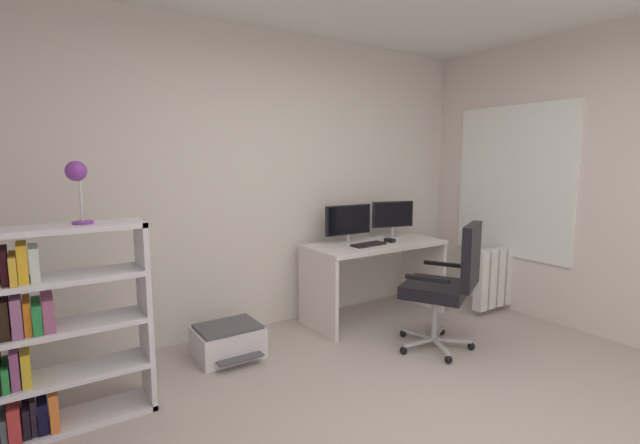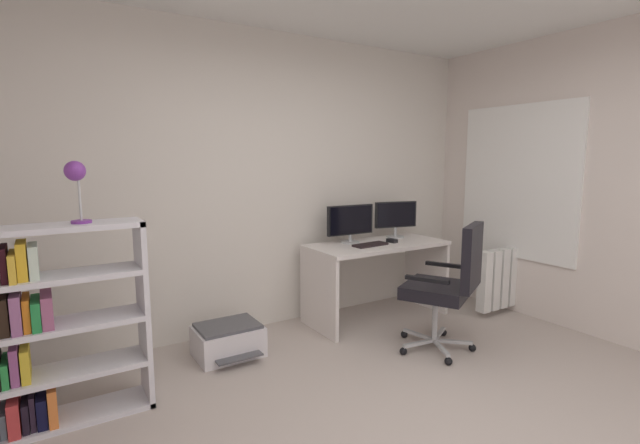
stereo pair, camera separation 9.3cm
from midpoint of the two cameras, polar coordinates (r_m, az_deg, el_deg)
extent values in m
cube|color=silver|center=(4.08, -8.75, 4.96)|extent=(4.67, 0.10, 2.65)
cube|color=white|center=(4.86, 22.86, 4.73)|extent=(0.01, 1.18, 1.42)
cube|color=white|center=(4.85, 22.81, 4.73)|extent=(0.02, 1.26, 1.50)
cube|color=silver|center=(4.32, 6.38, -2.86)|extent=(1.35, 0.62, 0.04)
cube|color=silver|center=(4.03, -0.99, -9.05)|extent=(0.04, 0.60, 0.71)
cube|color=silver|center=(4.84, 12.34, -6.31)|extent=(0.04, 0.60, 0.71)
cylinder|color=#B2B5B7|center=(4.29, 2.96, -2.56)|extent=(0.18, 0.18, 0.01)
cylinder|color=#B2B5B7|center=(4.28, 2.97, -1.95)|extent=(0.03, 0.03, 0.08)
cube|color=black|center=(4.26, 2.98, 0.29)|extent=(0.50, 0.05, 0.28)
cube|color=black|center=(4.24, 3.15, 0.26)|extent=(0.46, 0.02, 0.26)
cylinder|color=#B2B5B7|center=(4.65, 8.62, -1.82)|extent=(0.18, 0.18, 0.01)
cylinder|color=#B2B5B7|center=(4.64, 8.63, -1.11)|extent=(0.03, 0.03, 0.10)
cube|color=black|center=(4.61, 8.68, 0.99)|extent=(0.45, 0.14, 0.26)
cube|color=black|center=(4.60, 8.80, 0.96)|extent=(0.41, 0.10, 0.24)
cube|color=black|center=(4.16, 5.56, -2.86)|extent=(0.35, 0.15, 0.02)
cube|color=black|center=(4.36, 8.27, -2.32)|extent=(0.07, 0.11, 0.03)
cube|color=#B7BABC|center=(4.04, 14.11, -13.51)|extent=(0.28, 0.17, 0.02)
sphere|color=black|center=(4.19, 14.60, -13.31)|extent=(0.06, 0.06, 0.06)
cube|color=#B7BABC|center=(3.98, 11.68, -13.77)|extent=(0.09, 0.30, 0.02)
sphere|color=black|center=(4.07, 9.87, -13.80)|extent=(0.06, 0.06, 0.06)
cube|color=#B7BABC|center=(3.82, 11.75, -14.75)|extent=(0.30, 0.07, 0.02)
sphere|color=black|center=(3.75, 9.85, -15.80)|extent=(0.06, 0.06, 0.06)
cube|color=#B7BABC|center=(3.77, 14.41, -15.09)|extent=(0.16, 0.28, 0.02)
sphere|color=black|center=(3.67, 15.31, -16.54)|extent=(0.06, 0.06, 0.06)
cube|color=#B7BABC|center=(3.92, 15.81, -14.28)|extent=(0.24, 0.23, 0.02)
sphere|color=black|center=(3.95, 18.03, -14.80)|extent=(0.06, 0.06, 0.06)
cylinder|color=#B7BABC|center=(3.84, 13.65, -11.69)|extent=(0.04, 0.04, 0.37)
cube|color=black|center=(3.76, 13.77, -8.30)|extent=(0.66, 0.65, 0.10)
cube|color=black|center=(3.64, 18.01, -4.16)|extent=(0.43, 0.28, 0.50)
cube|color=black|center=(3.47, 12.74, -7.07)|extent=(0.19, 0.31, 0.03)
cube|color=black|center=(3.98, 14.80, -5.21)|extent=(0.19, 0.31, 0.03)
cube|color=silver|center=(3.06, -22.18, -10.68)|extent=(0.03, 0.29, 1.17)
cube|color=silver|center=(2.89, -31.06, -0.72)|extent=(0.88, 0.29, 0.03)
cube|color=silver|center=(3.24, -29.49, -21.05)|extent=(0.88, 0.29, 0.03)
cube|color=silver|center=(3.12, -29.87, -16.43)|extent=(0.82, 0.29, 0.03)
cube|color=silver|center=(3.02, -30.25, -11.48)|extent=(0.82, 0.29, 0.03)
cube|color=silver|center=(2.94, -30.65, -6.21)|extent=(0.82, 0.29, 0.03)
cube|color=slate|center=(3.21, -35.97, -20.15)|extent=(0.03, 0.20, 0.14)
cube|color=#BA3435|center=(3.19, -35.08, -19.70)|extent=(0.06, 0.25, 0.20)
cube|color=black|center=(3.20, -34.06, -19.83)|extent=(0.03, 0.22, 0.17)
cube|color=#261A29|center=(3.20, -33.43, -19.42)|extent=(0.03, 0.23, 0.20)
cube|color=black|center=(3.20, -32.59, -19.58)|extent=(0.05, 0.25, 0.18)
cube|color=orange|center=(3.18, -31.59, -19.27)|extent=(0.05, 0.24, 0.22)
cube|color=#26893D|center=(3.09, -35.83, -15.47)|extent=(0.03, 0.22, 0.13)
cube|color=#8C487E|center=(3.08, -35.05, -14.74)|extent=(0.04, 0.23, 0.21)
cube|color=gold|center=(3.08, -34.09, -14.84)|extent=(0.04, 0.23, 0.19)
cube|color=black|center=(2.99, -36.12, -9.74)|extent=(0.06, 0.22, 0.21)
cube|color=#955B8A|center=(2.98, -34.92, -9.59)|extent=(0.05, 0.24, 0.21)
cube|color=orange|center=(2.98, -33.99, -9.80)|extent=(0.03, 0.21, 0.18)
cube|color=#248841|center=(2.98, -33.13, -9.95)|extent=(0.04, 0.24, 0.16)
cube|color=#9E557C|center=(2.99, -32.11, -9.64)|extent=(0.06, 0.24, 0.18)
cube|color=black|center=(2.93, -35.99, -4.49)|extent=(0.03, 0.23, 0.19)
cube|color=gold|center=(2.92, -35.24, -4.82)|extent=(0.03, 0.26, 0.15)
cube|color=gold|center=(2.92, -34.42, -4.21)|extent=(0.05, 0.21, 0.20)
cube|color=silver|center=(2.92, -33.38, -4.33)|extent=(0.05, 0.21, 0.18)
cylinder|color=purple|center=(2.89, -28.78, -0.06)|extent=(0.11, 0.11, 0.02)
cylinder|color=silver|center=(2.88, -28.95, 2.54)|extent=(0.01, 0.01, 0.25)
sphere|color=purple|center=(2.87, -29.44, 5.67)|extent=(0.11, 0.11, 0.11)
cube|color=silver|center=(3.71, -12.32, -14.72)|extent=(0.50, 0.38, 0.23)
cube|color=#4C4C51|center=(3.66, -12.38, -12.88)|extent=(0.46, 0.35, 0.02)
cube|color=#4C4C51|center=(3.53, -10.89, -16.70)|extent=(0.35, 0.10, 0.01)
cube|color=white|center=(4.66, 19.28, -7.08)|extent=(0.10, 0.10, 0.59)
cube|color=white|center=(4.76, 20.25, -6.80)|extent=(0.10, 0.10, 0.59)
cube|color=white|center=(4.87, 21.18, -6.53)|extent=(0.10, 0.10, 0.59)
cube|color=white|center=(4.97, 22.07, -6.28)|extent=(0.10, 0.10, 0.59)
cube|color=white|center=(5.08, 22.92, -6.03)|extent=(0.10, 0.10, 0.59)
cube|color=white|center=(5.19, 23.73, -5.79)|extent=(0.10, 0.10, 0.59)
camera|label=1|loc=(0.05, -90.75, -0.11)|focal=25.15mm
camera|label=2|loc=(0.05, 89.25, 0.11)|focal=25.15mm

